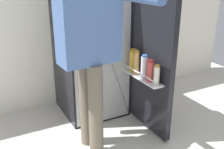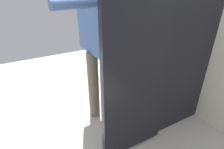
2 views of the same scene
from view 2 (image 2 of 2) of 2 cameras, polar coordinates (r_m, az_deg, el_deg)
ground_plane at (r=2.13m, az=2.10°, el=-15.10°), size 5.01×5.01×0.00m
kitchen_wall at (r=2.22m, az=25.56°, el=19.39°), size 4.40×0.10×2.44m
refrigerator at (r=1.95m, az=16.49°, el=10.22°), size 0.69×1.25×1.80m
person at (r=1.83m, az=-4.22°, el=12.26°), size 0.58×0.76×1.60m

